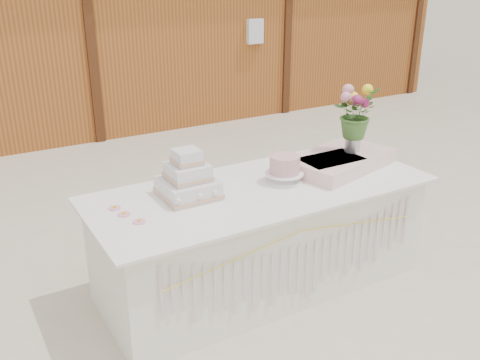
{
  "coord_description": "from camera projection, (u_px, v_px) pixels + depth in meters",
  "views": [
    {
      "loc": [
        -1.85,
        -2.85,
        2.19
      ],
      "look_at": [
        0.0,
        0.3,
        0.72
      ],
      "focal_mm": 40.0,
      "sensor_mm": 36.0,
      "label": 1
    }
  ],
  "objects": [
    {
      "name": "ground",
      "position": [
        260.0,
        283.0,
        3.96
      ],
      "size": [
        80.0,
        80.0,
        0.0
      ],
      "primitive_type": "plane",
      "color": "beige",
      "rests_on": "ground"
    },
    {
      "name": "barn",
      "position": [
        50.0,
        2.0,
        8.13
      ],
      "size": [
        12.6,
        4.6,
        3.3
      ],
      "color": "#9B5420",
      "rests_on": "ground"
    },
    {
      "name": "cake_table",
      "position": [
        262.0,
        237.0,
        3.82
      ],
      "size": [
        2.4,
        1.0,
        0.77
      ],
      "color": "white",
      "rests_on": "ground"
    },
    {
      "name": "wedding_cake",
      "position": [
        188.0,
        181.0,
        3.5
      ],
      "size": [
        0.36,
        0.36,
        0.32
      ],
      "rotation": [
        0.0,
        0.0,
        -0.0
      ],
      "color": "silver",
      "rests_on": "cake_table"
    },
    {
      "name": "pink_cake_stand",
      "position": [
        285.0,
        167.0,
        3.73
      ],
      "size": [
        0.27,
        0.27,
        0.19
      ],
      "color": "white",
      "rests_on": "cake_table"
    },
    {
      "name": "satin_runner",
      "position": [
        340.0,
        161.0,
        4.03
      ],
      "size": [
        0.92,
        0.67,
        0.1
      ],
      "primitive_type": "cube",
      "rotation": [
        0.0,
        0.0,
        0.25
      ],
      "color": "beige",
      "rests_on": "cake_table"
    },
    {
      "name": "flower_vase",
      "position": [
        353.0,
        141.0,
        4.03
      ],
      "size": [
        0.12,
        0.12,
        0.16
      ],
      "primitive_type": "cylinder",
      "color": "#B6B6BB",
      "rests_on": "satin_runner"
    },
    {
      "name": "bouquet",
      "position": [
        356.0,
        107.0,
        3.93
      ],
      "size": [
        0.42,
        0.4,
        0.37
      ],
      "primitive_type": "imported",
      "rotation": [
        0.0,
        0.0,
        0.42
      ],
      "color": "#3F6C2B",
      "rests_on": "flower_vase"
    },
    {
      "name": "loose_flowers",
      "position": [
        124.0,
        214.0,
        3.26
      ],
      "size": [
        0.17,
        0.38,
        0.02
      ],
      "primitive_type": null,
      "rotation": [
        0.0,
        0.0,
        -0.04
      ],
      "color": "pink",
      "rests_on": "cake_table"
    }
  ]
}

